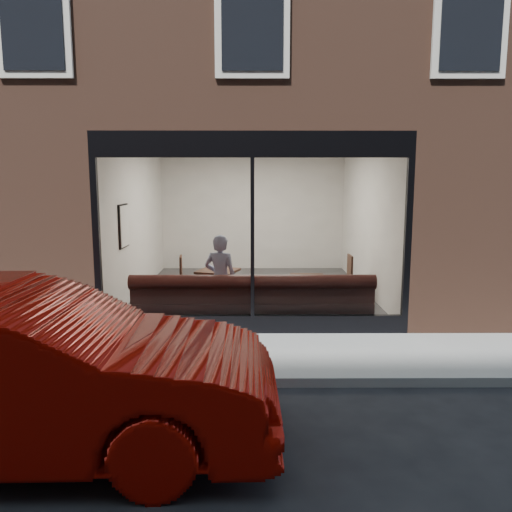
{
  "coord_description": "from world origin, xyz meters",
  "views": [
    {
      "loc": [
        0.01,
        -5.75,
        2.46
      ],
      "look_at": [
        0.06,
        2.4,
        1.22
      ],
      "focal_mm": 35.0,
      "sensor_mm": 36.0,
      "label": 1
    }
  ],
  "objects_px": {
    "cafe_table_left": "(218,271)",
    "parked_car": "(16,372)",
    "cafe_chair_left": "(172,291)",
    "cafe_chair_right": "(340,289)",
    "banquette": "(253,313)",
    "cafe_table_right": "(307,277)",
    "person": "(220,279)"
  },
  "relations": [
    {
      "from": "person",
      "to": "cafe_chair_left",
      "type": "relative_size",
      "value": 3.72
    },
    {
      "from": "cafe_table_right",
      "to": "cafe_chair_left",
      "type": "xyz_separation_m",
      "value": [
        -2.6,
        1.14,
        -0.5
      ]
    },
    {
      "from": "cafe_table_right",
      "to": "parked_car",
      "type": "xyz_separation_m",
      "value": [
        -3.07,
        -4.51,
        0.03
      ]
    },
    {
      "from": "banquette",
      "to": "cafe_table_left",
      "type": "height_order",
      "value": "cafe_table_left"
    },
    {
      "from": "cafe_table_left",
      "to": "person",
      "type": "bearing_deg",
      "value": -83.28
    },
    {
      "from": "parked_car",
      "to": "cafe_table_right",
      "type": "bearing_deg",
      "value": -35.61
    },
    {
      "from": "cafe_chair_left",
      "to": "cafe_chair_right",
      "type": "distance_m",
      "value": 3.43
    },
    {
      "from": "cafe_table_left",
      "to": "cafe_table_right",
      "type": "xyz_separation_m",
      "value": [
        1.63,
        -0.62,
        0.0
      ]
    },
    {
      "from": "banquette",
      "to": "cafe_chair_right",
      "type": "height_order",
      "value": "banquette"
    },
    {
      "from": "cafe_chair_right",
      "to": "parked_car",
      "type": "relative_size",
      "value": 0.09
    },
    {
      "from": "cafe_table_left",
      "to": "parked_car",
      "type": "relative_size",
      "value": 0.15
    },
    {
      "from": "person",
      "to": "cafe_chair_right",
      "type": "xyz_separation_m",
      "value": [
        2.35,
        1.57,
        -0.53
      ]
    },
    {
      "from": "cafe_table_left",
      "to": "cafe_table_right",
      "type": "distance_m",
      "value": 1.75
    },
    {
      "from": "parked_car",
      "to": "cafe_table_left",
      "type": "bearing_deg",
      "value": -17.03
    },
    {
      "from": "banquette",
      "to": "cafe_chair_left",
      "type": "xyz_separation_m",
      "value": [
        -1.64,
        1.69,
        0.01
      ]
    },
    {
      "from": "cafe_table_left",
      "to": "cafe_table_right",
      "type": "relative_size",
      "value": 1.15
    },
    {
      "from": "banquette",
      "to": "parked_car",
      "type": "distance_m",
      "value": 4.52
    },
    {
      "from": "cafe_table_right",
      "to": "cafe_chair_left",
      "type": "distance_m",
      "value": 2.89
    },
    {
      "from": "person",
      "to": "parked_car",
      "type": "distance_m",
      "value": 4.47
    },
    {
      "from": "cafe_table_right",
      "to": "person",
      "type": "bearing_deg",
      "value": -168.29
    },
    {
      "from": "cafe_chair_left",
      "to": "parked_car",
      "type": "height_order",
      "value": "parked_car"
    },
    {
      "from": "cafe_table_left",
      "to": "cafe_chair_left",
      "type": "bearing_deg",
      "value": 151.83
    },
    {
      "from": "cafe_chair_right",
      "to": "parked_car",
      "type": "height_order",
      "value": "parked_car"
    },
    {
      "from": "banquette",
      "to": "cafe_chair_right",
      "type": "relative_size",
      "value": 9.4
    },
    {
      "from": "person",
      "to": "cafe_chair_left",
      "type": "xyz_separation_m",
      "value": [
        -1.08,
        1.46,
        -0.53
      ]
    },
    {
      "from": "parked_car",
      "to": "banquette",
      "type": "bearing_deg",
      "value": -29.33
    },
    {
      "from": "cafe_chair_left",
      "to": "cafe_chair_right",
      "type": "relative_size",
      "value": 0.97
    },
    {
      "from": "banquette",
      "to": "person",
      "type": "relative_size",
      "value": 2.6
    },
    {
      "from": "cafe_table_left",
      "to": "cafe_chair_right",
      "type": "distance_m",
      "value": 2.59
    },
    {
      "from": "banquette",
      "to": "person",
      "type": "xyz_separation_m",
      "value": [
        -0.55,
        0.23,
        0.55
      ]
    },
    {
      "from": "person",
      "to": "cafe_chair_left",
      "type": "bearing_deg",
      "value": -39.77
    },
    {
      "from": "banquette",
      "to": "cafe_table_right",
      "type": "height_order",
      "value": "cafe_table_right"
    }
  ]
}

